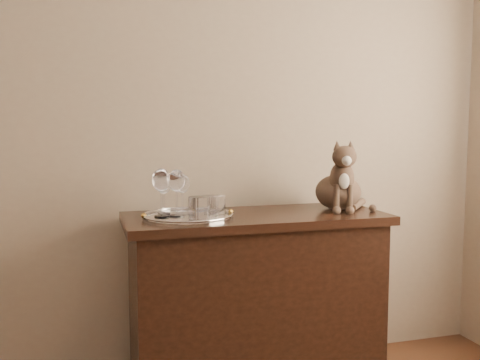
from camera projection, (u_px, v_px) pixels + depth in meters
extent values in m
cube|color=tan|center=(116.00, 106.00, 2.54)|extent=(4.00, 0.10, 2.70)
cylinder|color=silver|center=(188.00, 217.00, 2.36)|extent=(0.40, 0.40, 0.01)
cylinder|color=white|center=(209.00, 206.00, 2.34)|extent=(0.08, 0.08, 0.09)
cylinder|color=white|center=(199.00, 209.00, 2.24)|extent=(0.09, 0.09, 0.10)
cylinder|color=white|center=(217.00, 205.00, 2.40)|extent=(0.08, 0.08, 0.08)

